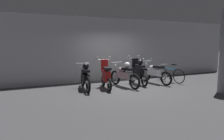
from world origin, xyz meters
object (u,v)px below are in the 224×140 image
motorbike_slot_3 (138,72)px  motorbike_slot_4 (155,73)px  bicycle (170,74)px  motorbike_slot_0 (85,77)px  motorbike_slot_2 (124,75)px  motorbike_slot_1 (106,76)px

motorbike_slot_3 → motorbike_slot_4: (0.83, -0.13, -0.08)m
bicycle → motorbike_slot_0: bearing=178.9°
motorbike_slot_3 → bicycle: size_ratio=0.98×
motorbike_slot_4 → bicycle: size_ratio=1.13×
motorbike_slot_0 → motorbike_slot_3: bearing=1.1°
motorbike_slot_0 → bicycle: motorbike_slot_0 is taller
motorbike_slot_0 → motorbike_slot_3: size_ratio=1.16×
motorbike_slot_2 → bicycle: size_ratio=1.12×
motorbike_slot_2 → motorbike_slot_3: (0.84, 0.25, 0.04)m
motorbike_slot_0 → motorbike_slot_1: bearing=-10.7°
motorbike_slot_3 → bicycle: bearing=-4.2°
motorbike_slot_3 → motorbike_slot_4: bearing=-9.1°
motorbike_slot_1 → motorbike_slot_2: size_ratio=0.86×
motorbike_slot_2 → motorbike_slot_3: motorbike_slot_3 is taller
motorbike_slot_1 → motorbike_slot_3: bearing=7.1°
motorbike_slot_0 → motorbike_slot_1: (0.85, -0.16, 0.00)m
motorbike_slot_1 → motorbike_slot_2: motorbike_slot_1 is taller
motorbike_slot_4 → bicycle: motorbike_slot_4 is taller
motorbike_slot_0 → motorbike_slot_4: 3.35m
motorbike_slot_0 → bicycle: 4.26m
motorbike_slot_0 → motorbike_slot_2: size_ratio=1.01×
motorbike_slot_3 → bicycle: (1.73, -0.13, -0.21)m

